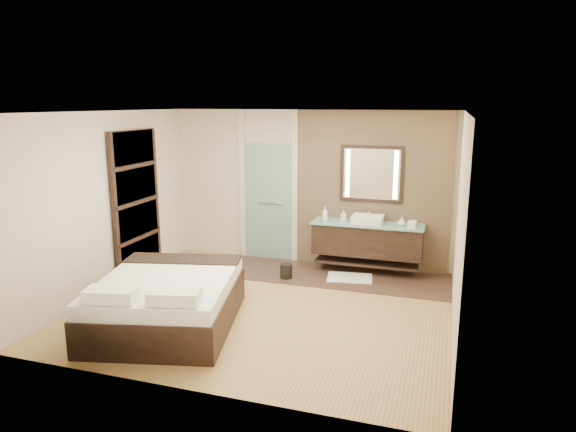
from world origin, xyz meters
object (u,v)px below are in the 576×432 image
(waste_bin, at_px, (286,271))
(mirror_unit, at_px, (372,174))
(vanity, at_px, (367,239))
(bed, at_px, (167,301))

(waste_bin, bearing_deg, mirror_unit, 38.01)
(vanity, xyz_separation_m, mirror_unit, (0.00, 0.24, 1.07))
(bed, relative_size, waste_bin, 9.58)
(vanity, distance_m, mirror_unit, 1.10)
(vanity, relative_size, waste_bin, 7.42)
(vanity, height_order, waste_bin, vanity)
(bed, bearing_deg, mirror_unit, 42.83)
(mirror_unit, distance_m, bed, 3.98)
(mirror_unit, xyz_separation_m, bed, (-2.10, -3.11, -1.32))
(vanity, relative_size, bed, 0.77)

